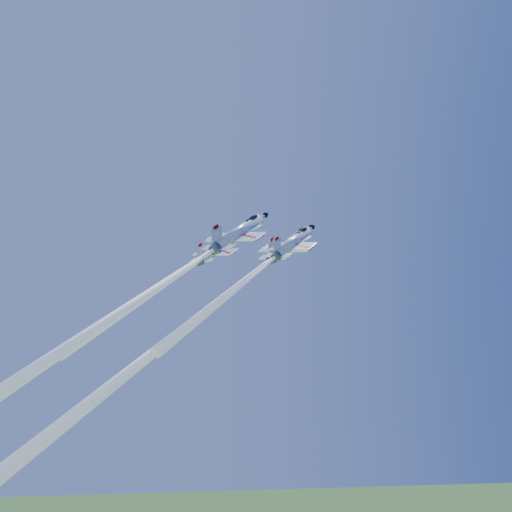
{
  "coord_description": "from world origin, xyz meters",
  "views": [
    {
      "loc": [
        -11.22,
        -92.04,
        85.1
      ],
      "look_at": [
        0.0,
        0.0,
        101.76
      ],
      "focal_mm": 40.0,
      "sensor_mm": 36.0,
      "label": 1
    }
  ],
  "objects": [
    {
      "name": "jet_lead",
      "position": [
        -7.7,
        -10.15,
        92.42
      ],
      "size": [
        34.79,
        39.53,
        46.23
      ],
      "rotation": [
        0.55,
        0.1,
        -0.72
      ],
      "color": "white"
    },
    {
      "name": "jet_left",
      "position": [
        -13.63,
        -1.33,
        97.39
      ],
      "size": [
        22.79,
        25.47,
        28.8
      ],
      "rotation": [
        0.55,
        0.1,
        -0.72
      ],
      "color": "white"
    },
    {
      "name": "jet_right",
      "position": [
        -1.5,
        -10.37,
        97.28
      ],
      "size": [
        22.08,
        24.59,
        27.63
      ],
      "rotation": [
        0.55,
        0.1,
        -0.72
      ],
      "color": "white"
    },
    {
      "name": "jet_slot",
      "position": [
        -15.27,
        -19.24,
        93.76
      ],
      "size": [
        30.52,
        34.48,
        39.87
      ],
      "rotation": [
        0.55,
        0.1,
        -0.72
      ],
      "color": "white"
    }
  ]
}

